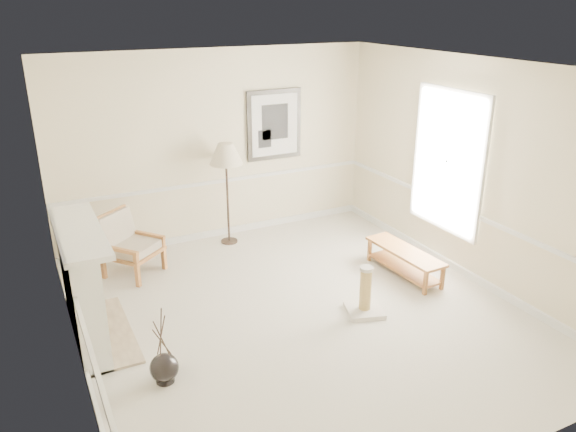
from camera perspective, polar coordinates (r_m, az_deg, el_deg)
The scene contains 8 objects.
ground at distance 6.86m, azimuth 1.28°, elevation -9.90°, with size 5.50×5.50×0.00m, color silver.
room at distance 6.24m, azimuth 2.21°, elevation 5.59°, with size 5.04×5.54×2.92m.
fireplace at distance 6.49m, azimuth -20.10°, elevation -6.78°, with size 0.64×1.64×1.31m.
floor_vase at distance 5.83m, azimuth -12.46°, elevation -14.89°, with size 0.29×0.29×0.84m.
armchair at distance 7.95m, azimuth -16.11°, elevation -2.49°, with size 0.94×0.95×0.86m.
floor_lamp at distance 8.36m, azimuth -6.33°, elevation 6.00°, with size 0.61×0.61×1.57m.
bench at distance 7.83m, azimuth 11.75°, elevation -4.22°, with size 0.45×1.29×0.36m.
scratching_post at distance 6.86m, azimuth 7.83°, elevation -8.27°, with size 0.53×0.53×0.61m.
Camera 1 is at (-2.77, -5.19, 3.53)m, focal length 35.00 mm.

